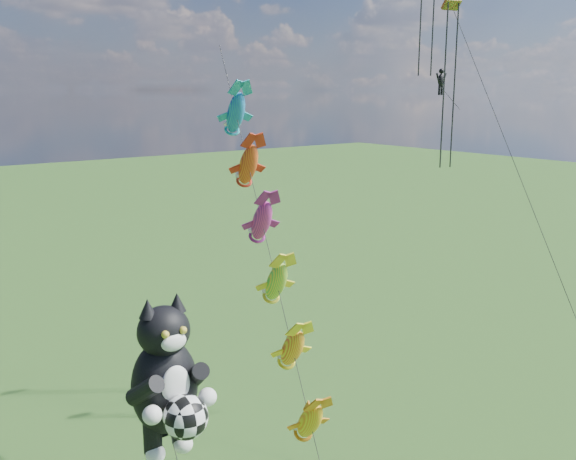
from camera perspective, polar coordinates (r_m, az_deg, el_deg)
cat_kite_rig at (r=22.62m, az=-10.63°, el=-12.93°), size 2.68×4.18×11.20m
fish_windsock_rig at (r=26.89m, az=-1.69°, el=-1.94°), size 4.51×15.38×19.99m
parafoil_rig at (r=35.72m, az=13.95°, el=14.89°), size 4.41×17.27×27.03m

